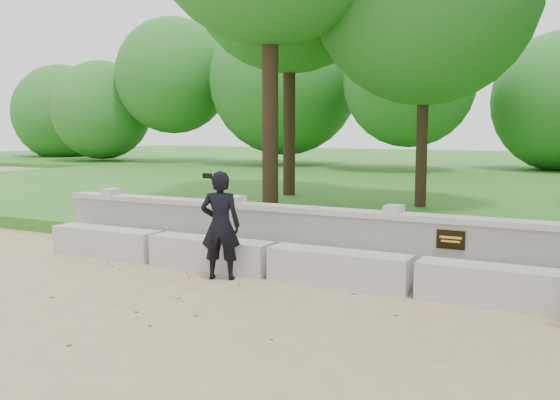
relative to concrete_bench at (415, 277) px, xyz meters
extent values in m
plane|color=tan|center=(0.00, -1.90, -0.22)|extent=(80.00, 80.00, 0.00)
cube|color=#2E721B|center=(0.00, 12.10, -0.10)|extent=(40.00, 22.00, 0.25)
cube|color=#ABA9A2|center=(-5.00, 0.00, 0.00)|extent=(1.90, 0.45, 0.45)
cube|color=#ABA9A2|center=(-3.00, 0.00, 0.00)|extent=(1.90, 0.45, 0.45)
cube|color=#ABA9A2|center=(-1.00, 0.00, 0.00)|extent=(1.90, 0.45, 0.45)
cube|color=#ABA9A2|center=(1.00, 0.00, 0.00)|extent=(1.90, 0.45, 0.45)
cube|color=#A19F98|center=(0.00, 0.70, 0.18)|extent=(12.50, 0.25, 0.82)
cube|color=#ABA9A2|center=(0.00, 0.70, 0.64)|extent=(12.50, 0.35, 0.08)
cube|color=black|center=(0.30, 0.56, 0.40)|extent=(0.36, 0.02, 0.24)
imported|color=black|center=(-2.54, -0.43, 0.51)|extent=(0.63, 0.52, 1.47)
cube|color=black|center=(-2.54, -0.73, 1.20)|extent=(0.14, 0.07, 0.07)
cylinder|color=#382619|center=(-5.49, 7.44, 2.43)|extent=(0.33, 0.33, 4.82)
cylinder|color=#382619|center=(-4.33, 4.26, 2.58)|extent=(0.34, 0.34, 5.10)
cylinder|color=#382619|center=(-1.71, 6.59, 1.92)|extent=(0.26, 0.26, 3.78)
imported|color=green|center=(-3.76, 1.40, 0.30)|extent=(0.34, 0.31, 0.54)
camera|label=1|loc=(2.01, -7.38, 1.81)|focal=40.00mm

